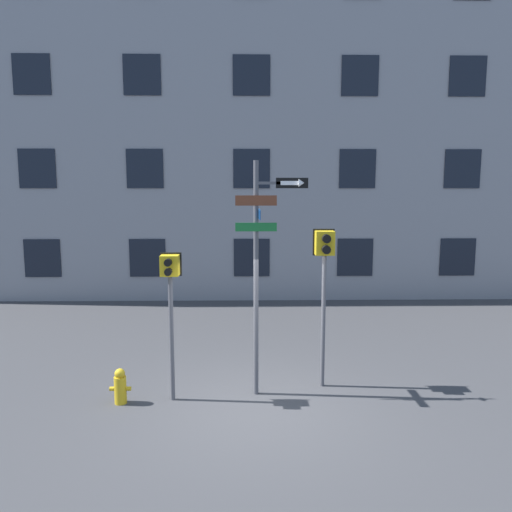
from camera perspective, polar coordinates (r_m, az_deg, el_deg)
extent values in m
plane|color=#38383A|center=(8.90, 0.16, -17.13)|extent=(60.00, 60.00, 0.00)
cube|color=gray|center=(16.73, -0.52, 14.88)|extent=(24.00, 0.60, 11.59)
cube|color=black|center=(17.75, -23.22, -0.23)|extent=(1.18, 0.03, 1.25)
cube|color=black|center=(16.76, -12.29, -0.21)|extent=(1.18, 0.03, 1.25)
cube|color=black|center=(16.45, -0.49, -0.18)|extent=(1.18, 0.03, 1.25)
cube|color=black|center=(16.84, 11.25, -0.15)|extent=(1.18, 0.03, 1.25)
cube|color=black|center=(17.89, 22.04, -0.11)|extent=(1.18, 0.03, 1.25)
cube|color=black|center=(17.61, -23.73, 9.14)|extent=(1.18, 0.03, 1.25)
cube|color=black|center=(16.61, -12.59, 9.73)|extent=(1.18, 0.03, 1.25)
cube|color=black|center=(16.29, -0.50, 9.95)|extent=(1.18, 0.03, 1.25)
cube|color=black|center=(16.69, 11.53, 9.75)|extent=(1.18, 0.03, 1.25)
cube|color=black|center=(17.75, 22.53, 9.19)|extent=(1.18, 0.03, 1.25)
cube|color=black|center=(17.94, -24.28, 18.41)|extent=(1.18, 0.03, 1.25)
cube|color=black|center=(16.96, -12.90, 19.55)|extent=(1.18, 0.03, 1.25)
cube|color=black|center=(16.65, -0.52, 19.96)|extent=(1.18, 0.03, 1.25)
cube|color=black|center=(17.04, 11.81, 19.53)|extent=(1.18, 0.03, 1.25)
cube|color=black|center=(18.08, 23.04, 18.39)|extent=(1.18, 0.03, 1.25)
cylinder|color=#4C4C51|center=(8.88, 0.00, -2.84)|extent=(0.09, 0.09, 4.22)
cube|color=#4C4C51|center=(8.73, 2.07, 8.34)|extent=(0.62, 0.05, 0.05)
cube|color=brown|center=(8.66, 0.01, 6.36)|extent=(0.72, 0.02, 0.18)
cube|color=#14478C|center=(8.74, 0.39, 4.82)|extent=(0.02, 0.74, 0.16)
cube|color=#196B2D|center=(8.69, 0.01, 3.33)|extent=(0.72, 0.02, 0.15)
cube|color=black|center=(8.74, 4.14, 8.32)|extent=(0.56, 0.02, 0.18)
cube|color=white|center=(8.73, 3.89, 8.32)|extent=(0.32, 0.01, 0.07)
cone|color=white|center=(8.74, 5.21, 8.31)|extent=(0.10, 0.14, 0.14)
cylinder|color=#4C4C51|center=(8.99, -9.63, -9.30)|extent=(0.08, 0.08, 2.25)
cube|color=gold|center=(8.70, -9.82, -1.07)|extent=(0.31, 0.26, 0.36)
cube|color=black|center=(8.83, -9.69, -0.93)|extent=(0.37, 0.02, 0.42)
cylinder|color=black|center=(8.50, -10.03, -0.74)|extent=(0.12, 0.12, 0.12)
cylinder|color=black|center=(8.52, -10.00, -1.80)|extent=(0.12, 0.12, 0.12)
cylinder|color=#EA4C14|center=(8.55, -9.97, -0.69)|extent=(0.10, 0.01, 0.10)
cylinder|color=#4C4C51|center=(9.51, 7.69, -7.43)|extent=(0.08, 0.08, 2.53)
cube|color=gold|center=(9.23, 7.86, 1.48)|extent=(0.34, 0.26, 0.44)
cube|color=black|center=(9.37, 7.73, 1.58)|extent=(0.40, 0.02, 0.50)
cylinder|color=black|center=(9.03, 8.06, 1.97)|extent=(0.15, 0.12, 0.15)
cylinder|color=black|center=(9.06, 8.04, 0.73)|extent=(0.15, 0.12, 0.15)
cylinder|color=#EA4C14|center=(9.09, 8.00, 2.01)|extent=(0.12, 0.01, 0.12)
cylinder|color=gold|center=(9.34, -15.24, -14.56)|extent=(0.21, 0.21, 0.48)
sphere|color=gold|center=(9.23, -15.31, -12.84)|extent=(0.18, 0.18, 0.18)
cylinder|color=gold|center=(9.36, -16.14, -14.37)|extent=(0.08, 0.07, 0.07)
cylinder|color=gold|center=(9.30, -14.35, -14.47)|extent=(0.08, 0.07, 0.07)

